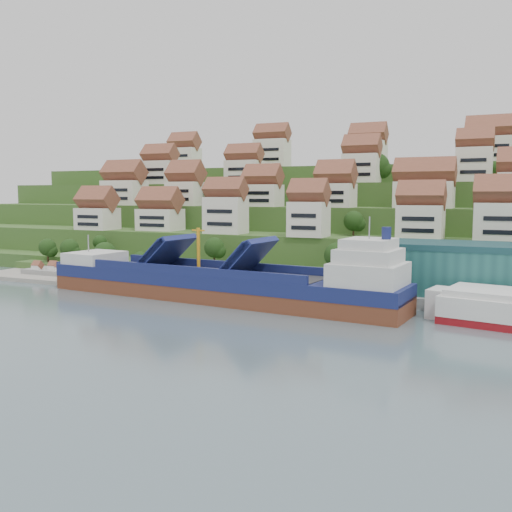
% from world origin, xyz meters
% --- Properties ---
extents(ground, '(300.00, 300.00, 0.00)m').
position_xyz_m(ground, '(0.00, 0.00, 0.00)').
color(ground, slate).
rests_on(ground, ground).
extents(quay, '(180.00, 14.00, 2.20)m').
position_xyz_m(quay, '(20.00, 15.00, 1.10)').
color(quay, gray).
rests_on(quay, ground).
extents(pebble_beach, '(45.00, 20.00, 1.00)m').
position_xyz_m(pebble_beach, '(-58.00, 12.00, 0.50)').
color(pebble_beach, gray).
rests_on(pebble_beach, ground).
extents(hillside, '(260.00, 128.00, 31.00)m').
position_xyz_m(hillside, '(0.00, 103.55, 10.66)').
color(hillside, '#2D4C1E').
rests_on(hillside, ground).
extents(hillside_village, '(158.47, 65.50, 29.82)m').
position_xyz_m(hillside_village, '(0.70, 60.26, 24.26)').
color(hillside_village, silver).
rests_on(hillside_village, ground).
extents(hillside_trees, '(142.34, 62.32, 30.89)m').
position_xyz_m(hillside_trees, '(-8.78, 44.91, 16.80)').
color(hillside_trees, '#204115').
rests_on(hillside_trees, ground).
extents(flagpole, '(1.28, 0.16, 8.00)m').
position_xyz_m(flagpole, '(18.11, 10.00, 6.88)').
color(flagpole, gray).
rests_on(flagpole, quay).
extents(beach_huts, '(14.40, 3.70, 2.20)m').
position_xyz_m(beach_huts, '(-60.00, 10.75, 2.10)').
color(beach_huts, white).
rests_on(beach_huts, pebble_beach).
extents(cargo_ship, '(80.01, 19.20, 17.59)m').
position_xyz_m(cargo_ship, '(-6.58, 1.23, 3.34)').
color(cargo_ship, brown).
rests_on(cargo_ship, ground).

